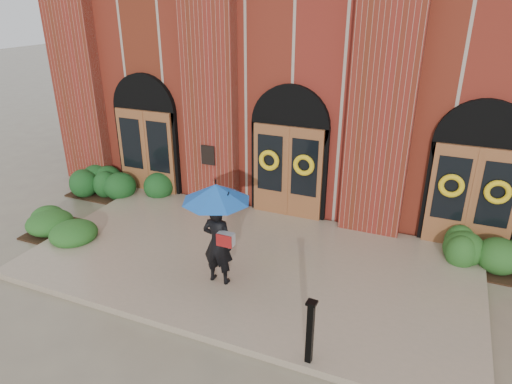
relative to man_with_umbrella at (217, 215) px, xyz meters
The scene contains 8 objects.
ground 1.92m from the man_with_umbrella, 74.04° to the left, with size 90.00×90.00×0.00m, color gray.
landing 1.92m from the man_with_umbrella, 76.33° to the left, with size 10.00×5.30×0.15m, color gray.
church_building 9.81m from the man_with_umbrella, 88.55° to the left, with size 16.20×12.53×7.00m.
man_with_umbrella is the anchor object (origin of this frame).
metal_post 2.99m from the man_with_umbrella, 31.70° to the right, with size 0.17×0.17×1.19m.
hedge_wall_left 5.97m from the man_with_umbrella, 148.36° to the left, with size 2.98×1.19×0.77m, color #164319.
hedge_wall_right 6.38m from the man_with_umbrella, 29.29° to the left, with size 2.89×1.16×0.74m, color #224F1C.
hedge_front_left 5.09m from the man_with_umbrella, behind, with size 1.52×1.30×0.54m, color #21521C.
Camera 1 is at (3.64, -8.05, 5.73)m, focal length 32.00 mm.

